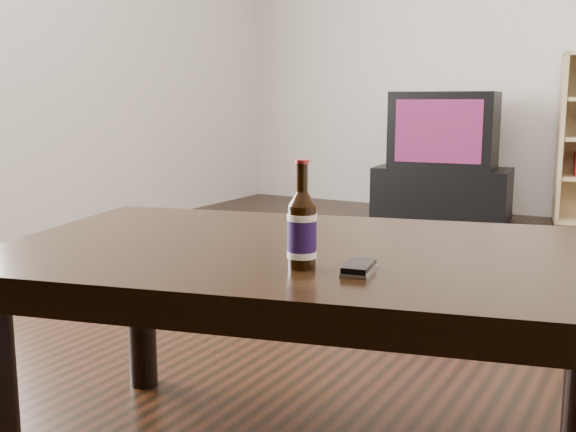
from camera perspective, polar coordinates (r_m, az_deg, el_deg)
The scene contains 7 objects.
floor at distance 2.28m, azimuth 10.89°, elevation -11.70°, with size 5.00×6.00×0.01m, color black.
wall_back at distance 5.09m, azimuth 22.91°, elevation 14.99°, with size 5.00×0.02×2.70m, color beige.
tv_stand at distance 4.80m, azimuth 12.89°, elevation 1.86°, with size 0.91×0.45×0.36m, color black.
tv at distance 4.76m, azimuth 13.09°, elevation 7.11°, with size 0.73×0.50×0.52m.
coffee_table at distance 1.46m, azimuth 2.58°, elevation -5.22°, with size 1.52×1.11×0.51m.
beer_bottle at distance 1.25m, azimuth 1.19°, elevation -1.22°, with size 0.06×0.06×0.20m.
phone at distance 1.24m, azimuth 6.02°, elevation -4.39°, with size 0.07×0.10×0.02m.
Camera 1 is at (0.67, -2.01, 0.82)m, focal length 42.00 mm.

